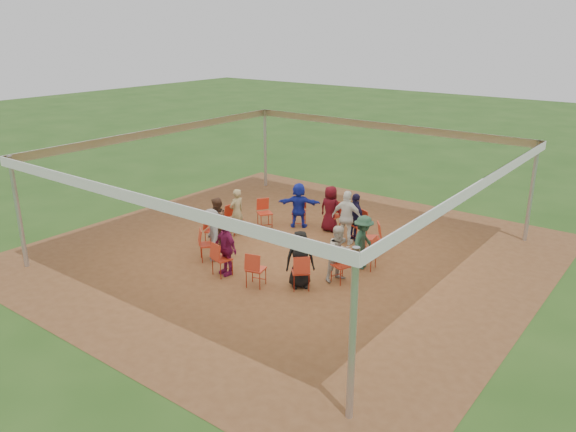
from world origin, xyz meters
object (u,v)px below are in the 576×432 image
Objects in this scene: person_seated_4 at (299,205)px; person_seated_5 at (237,212)px; chair_4 at (332,216)px; person_seated_2 at (355,217)px; person_seated_8 at (226,248)px; chair_5 at (299,212)px; chair_10 at (222,259)px; chair_9 at (208,245)px; person_seated_1 at (363,242)px; cable_coil at (324,250)px; person_seated_3 at (330,209)px; standing_person at (347,218)px; laptop at (335,253)px; person_seated_6 at (217,222)px; person_seated_7 at (212,235)px; chair_3 at (358,225)px; person_seated_9 at (300,259)px; chair_8 at (213,231)px; chair_0 at (342,265)px; chair_6 at (265,213)px; chair_7 at (234,220)px; chair_1 at (367,253)px; chair_12 at (301,272)px; chair_2 at (372,238)px; chair_11 at (256,269)px; person_seated_0 at (339,253)px.

person_seated_4 is 2.02m from person_seated_5.
person_seated_2 reaches higher than chair_4.
chair_5 is at bearing 111.35° from person_seated_8.
chair_9 is at bearing 166.15° from chair_10.
person_seated_1 and person_seated_5 have the same top height.
person_seated_3 is at bearing 117.51° from cable_coil.
chair_5 is at bearing 124.62° from chair_9.
standing_person is (1.38, 3.79, 0.36)m from chair_10.
person_seated_4 is 4.12× the size of laptop.
person_seated_2 is (1.02, -0.33, 0.28)m from chair_4.
person_seated_1 is 4.31m from person_seated_5.
person_seated_5 is (-2.09, -1.98, 0.00)m from person_seated_3.
person_seated_6 is 1.00× the size of person_seated_7.
person_seated_6 is at bearing 69.82° from chair_3.
chair_4 is 4.18m from person_seated_9.
laptop is (4.01, 0.24, 0.22)m from chair_8.
chair_9 is 4.18m from person_seated_3.
chair_4 is 1.11m from person_seated_2.
chair_0 is 3.77m from chair_4.
person_seated_5 reaches higher than chair_6.
person_seated_7 reaches higher than chair_7.
chair_7 is 2.13m from chair_9.
person_seated_1 reaches higher than chair_1.
chair_9 reaches higher than laptop.
person_seated_7 is 3.22m from cable_coil.
chair_10 is at bearing 152.31° from chair_12.
person_seated_5 is 1.00× the size of person_seated_9.
chair_2 is at bearing 138.46° from chair_5.
chair_3 is 2.09m from person_seated_1.
person_seated_7 is at bearing 69.23° from person_seated_3.
chair_11 is 2.91m from cable_coil.
chair_5 is 4.28m from chair_10.
person_seated_2 reaches higher than chair_2.
chair_4 is 4.18m from person_seated_7.
standing_person is (0.98, -0.63, 0.08)m from person_seated_3.
person_seated_6 is at bearing 123.55° from chair_12.
person_seated_7 is at bearing 136.72° from chair_12.
chair_1 is 4.18m from person_seated_7.
person_seated_0 is 1.00× the size of person_seated_6.
chair_4 is 1.29m from standing_person.
chair_5 is 3.77m from chair_9.
chair_9 is (-0.32, -3.76, 0.00)m from chair_5.
person_seated_5 is at bearing 166.15° from person_seated_6.
person_seated_8 is 3.11m from cable_coil.
person_seated_9 is (-0.08, 0.09, 0.28)m from chair_12.
person_seated_0 is at bearing -45.38° from cable_coil.
chair_11 is at bearing 140.20° from person_seated_1.
person_seated_5 is (-0.05, 1.07, 0.28)m from chair_8.
person_seated_6 is (-0.07, -2.07, 0.28)m from chair_6.
standing_person is at bearing 43.08° from laptop.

